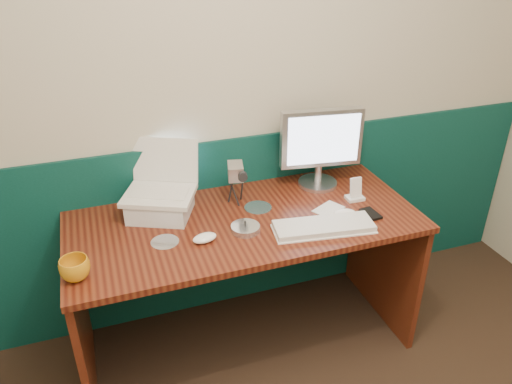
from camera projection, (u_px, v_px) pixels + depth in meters
name	position (u px, v px, depth m)	size (l,w,h in m)	color
back_wall	(237.00, 88.00, 2.37)	(3.50, 0.04, 2.50)	#BCB59F
wainscot	(240.00, 223.00, 2.72)	(3.48, 0.02, 1.00)	#07332D
desk	(246.00, 284.00, 2.46)	(1.60, 0.70, 0.75)	#3C120B
laptop_riser	(160.00, 206.00, 2.29)	(0.27, 0.23, 0.09)	silver
laptop	(157.00, 172.00, 2.21)	(0.31, 0.24, 0.26)	silver
monitor	(320.00, 148.00, 2.48)	(0.41, 0.12, 0.41)	#BCBDC1
keyboard	(324.00, 227.00, 2.20)	(0.44, 0.15, 0.03)	silver
mouse_right	(345.00, 213.00, 2.29)	(0.10, 0.06, 0.03)	white
mouse_left	(205.00, 238.00, 2.11)	(0.11, 0.06, 0.04)	white
mug	(75.00, 269.00, 1.88)	(0.11, 0.11, 0.09)	#C88312
camcorder	(236.00, 186.00, 2.37)	(0.08, 0.12, 0.18)	silver
cd_spindle	(245.00, 228.00, 2.19)	(0.13, 0.13, 0.03)	silver
cd_loose_a	(165.00, 242.00, 2.12)	(0.12, 0.12, 0.00)	silver
cd_loose_b	(258.00, 207.00, 2.37)	(0.13, 0.13, 0.00)	#ADB5BE
pen	(310.00, 220.00, 2.27)	(0.01, 0.01, 0.14)	black
papers	(329.00, 209.00, 2.36)	(0.14, 0.09, 0.00)	silver
dock	(355.00, 198.00, 2.44)	(0.08, 0.06, 0.02)	white
music_player	(356.00, 187.00, 2.41)	(0.06, 0.01, 0.10)	white
pda	(371.00, 214.00, 2.31)	(0.06, 0.11, 0.01)	black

